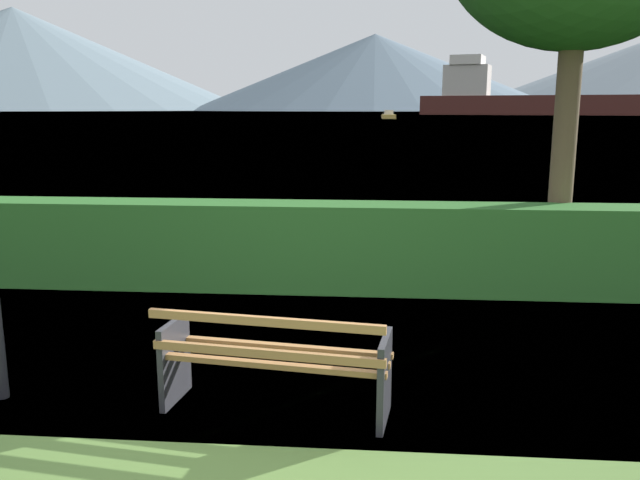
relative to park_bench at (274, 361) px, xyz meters
name	(u,v)px	position (x,y,z in m)	size (l,w,h in m)	color
ground_plane	(277,409)	(0.01, 0.06, -0.43)	(1400.00, 1400.00, 0.00)	#567A38
water_surface	(373,112)	(0.01, 309.48, -0.43)	(620.00, 620.00, 0.00)	#7A99A8
park_bench	(274,361)	(0.00, 0.00, 0.00)	(1.85, 0.81, 0.87)	#A0703F
hedge_row	(316,247)	(0.01, 3.57, 0.14)	(12.25, 0.68, 1.14)	#2D6B28
cargo_ship_large	(527,98)	(48.60, 210.38, 4.82)	(78.17, 33.61, 18.78)	#471E19
fishing_boat_near	(389,116)	(3.65, 137.04, 0.20)	(2.95, 7.99, 1.80)	gold
distant_hills	(368,62)	(-5.62, 564.17, 39.45)	(1019.36, 444.06, 87.09)	slate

